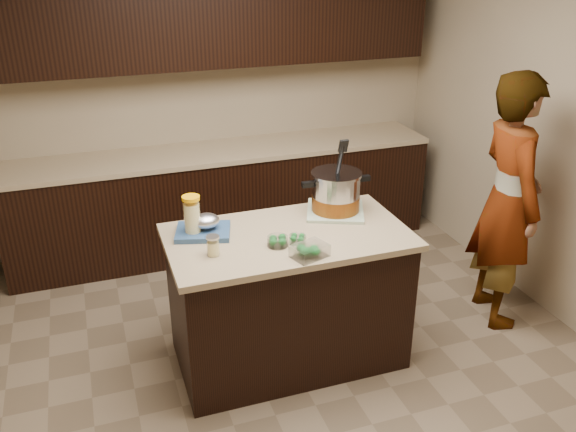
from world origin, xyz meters
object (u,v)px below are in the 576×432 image
at_px(island, 288,297).
at_px(person, 508,202).
at_px(stock_pot, 336,194).
at_px(lemonade_pitcher, 192,218).

xyz_separation_m(island, person, (1.58, -0.00, 0.44)).
xyz_separation_m(stock_pot, lemonade_pitcher, (-0.94, -0.04, -0.01)).
distance_m(stock_pot, lemonade_pitcher, 0.94).
distance_m(lemonade_pitcher, person, 2.13).
height_order(lemonade_pitcher, person, person).
bearing_deg(person, island, 101.37).
distance_m(island, lemonade_pitcher, 0.80).
bearing_deg(stock_pot, lemonade_pitcher, -174.65).
relative_size(island, person, 0.82).
bearing_deg(island, lemonade_pitcher, 163.76).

